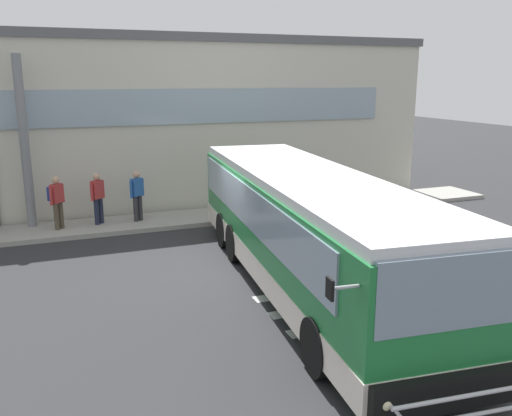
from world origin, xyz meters
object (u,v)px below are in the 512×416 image
at_px(passenger_by_doorway, 98,196).
at_px(passenger_near_column, 57,199).
at_px(bus_main_foreground, 308,233).
at_px(entry_support_column, 24,143).
at_px(passenger_at_curb_edge, 137,193).

bearing_deg(passenger_by_doorway, passenger_near_column, -173.64).
height_order(passenger_near_column, passenger_by_doorway, same).
distance_m(bus_main_foreground, passenger_by_doorway, 8.10).
xyz_separation_m(bus_main_foreground, passenger_near_column, (-5.23, 6.91, -0.22)).
bearing_deg(entry_support_column, passenger_near_column, -39.79).
bearing_deg(passenger_near_column, passenger_by_doorway, 6.36).
bearing_deg(entry_support_column, passenger_at_curb_edge, -9.91).
xyz_separation_m(bus_main_foreground, passenger_by_doorway, (-3.98, 7.05, -0.25)).
bearing_deg(passenger_at_curb_edge, bus_main_foreground, -68.60).
height_order(entry_support_column, passenger_near_column, entry_support_column).
height_order(entry_support_column, passenger_at_curb_edge, entry_support_column).
xyz_separation_m(entry_support_column, passenger_near_column, (0.78, -0.65, -1.71)).
relative_size(bus_main_foreground, passenger_by_doorway, 6.94).
bearing_deg(passenger_by_doorway, entry_support_column, 165.92).
distance_m(bus_main_foreground, passenger_near_column, 8.67).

